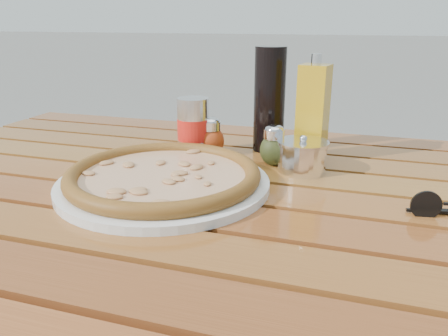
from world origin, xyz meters
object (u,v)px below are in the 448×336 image
(pizza, at_px, (163,175))
(table, at_px, (221,228))
(soda_can, at_px, (193,127))
(olive_oil_cruet, at_px, (313,112))
(pepper_shaker, at_px, (211,137))
(oregano_shaker, at_px, (274,146))
(plate, at_px, (164,183))
(parmesan_tin, at_px, (302,156))
(dark_bottle, at_px, (269,100))

(pizza, bearing_deg, table, 14.43)
(soda_can, bearing_deg, olive_oil_cruet, 10.63)
(pepper_shaker, xyz_separation_m, oregano_shaker, (0.14, -0.03, 0.00))
(pizza, height_order, olive_oil_cruet, olive_oil_cruet)
(table, relative_size, pepper_shaker, 17.07)
(table, relative_size, plate, 3.89)
(olive_oil_cruet, bearing_deg, oregano_shaker, -134.98)
(soda_can, xyz_separation_m, olive_oil_cruet, (0.24, 0.04, 0.04))
(soda_can, height_order, olive_oil_cruet, olive_oil_cruet)
(oregano_shaker, height_order, olive_oil_cruet, olive_oil_cruet)
(olive_oil_cruet, bearing_deg, soda_can, -169.37)
(olive_oil_cruet, xyz_separation_m, parmesan_tin, (-0.01, -0.09, -0.07))
(pizza, height_order, soda_can, soda_can)
(pizza, relative_size, olive_oil_cruet, 1.87)
(pizza, xyz_separation_m, pepper_shaker, (0.02, 0.20, 0.02))
(olive_oil_cruet, bearing_deg, dark_bottle, 159.26)
(pepper_shaker, bearing_deg, table, -66.55)
(pepper_shaker, bearing_deg, pizza, -94.51)
(plate, relative_size, oregano_shaker, 4.39)
(table, height_order, pepper_shaker, pepper_shaker)
(table, relative_size, pizza, 3.57)
(plate, height_order, parmesan_tin, parmesan_tin)
(parmesan_tin, bearing_deg, soda_can, 169.86)
(oregano_shaker, relative_size, parmesan_tin, 0.65)
(plate, xyz_separation_m, parmesan_tin, (0.21, 0.15, 0.02))
(soda_can, bearing_deg, pepper_shaker, 13.40)
(dark_bottle, xyz_separation_m, soda_can, (-0.14, -0.08, -0.05))
(dark_bottle, bearing_deg, pepper_shaker, -145.68)
(olive_oil_cruet, relative_size, parmesan_tin, 1.67)
(parmesan_tin, bearing_deg, oregano_shaker, 159.18)
(table, xyz_separation_m, pizza, (-0.09, -0.02, 0.10))
(pizza, relative_size, oregano_shaker, 4.78)
(olive_oil_cruet, bearing_deg, parmesan_tin, -93.40)
(pepper_shaker, distance_m, olive_oil_cruet, 0.21)
(pizza, distance_m, oregano_shaker, 0.23)
(table, xyz_separation_m, dark_bottle, (0.03, 0.25, 0.19))
(table, xyz_separation_m, pepper_shaker, (-0.08, 0.18, 0.11))
(oregano_shaker, relative_size, dark_bottle, 0.37)
(table, distance_m, dark_bottle, 0.31)
(dark_bottle, bearing_deg, oregano_shaker, -72.34)
(table, bearing_deg, parmesan_tin, 47.23)
(parmesan_tin, bearing_deg, olive_oil_cruet, 86.60)
(plate, xyz_separation_m, pizza, (0.00, 0.00, 0.02))
(plate, height_order, olive_oil_cruet, olive_oil_cruet)
(olive_oil_cruet, bearing_deg, pepper_shaker, -169.88)
(oregano_shaker, bearing_deg, parmesan_tin, -20.82)
(pepper_shaker, bearing_deg, olive_oil_cruet, 10.12)
(plate, distance_m, soda_can, 0.20)
(pepper_shaker, distance_m, parmesan_tin, 0.20)
(dark_bottle, bearing_deg, soda_can, -150.35)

